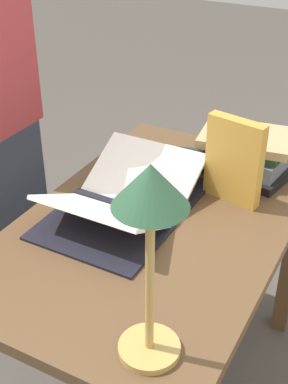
{
  "coord_description": "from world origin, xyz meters",
  "views": [
    {
      "loc": [
        1.14,
        0.56,
        1.62
      ],
      "look_at": [
        -0.0,
        -0.04,
        0.82
      ],
      "focal_mm": 50.0,
      "sensor_mm": 36.0,
      "label": 1
    }
  ],
  "objects_px": {
    "coffee_mug": "(186,165)",
    "book_stack_tall": "(244,153)",
    "book_standing_upright": "(234,161)",
    "reading_lamp": "(150,217)",
    "open_book": "(124,199)"
  },
  "relations": [
    {
      "from": "book_stack_tall",
      "to": "coffee_mug",
      "type": "bearing_deg",
      "value": -52.51
    },
    {
      "from": "coffee_mug",
      "to": "open_book",
      "type": "bearing_deg",
      "value": -16.69
    },
    {
      "from": "book_standing_upright",
      "to": "coffee_mug",
      "type": "bearing_deg",
      "value": -98.28
    },
    {
      "from": "coffee_mug",
      "to": "reading_lamp",
      "type": "bearing_deg",
      "value": 18.52
    },
    {
      "from": "book_standing_upright",
      "to": "reading_lamp",
      "type": "bearing_deg",
      "value": 16.02
    },
    {
      "from": "coffee_mug",
      "to": "book_stack_tall",
      "type": "bearing_deg",
      "value": 127.49
    },
    {
      "from": "open_book",
      "to": "book_stack_tall",
      "type": "distance_m",
      "value": 0.45
    },
    {
      "from": "reading_lamp",
      "to": "coffee_mug",
      "type": "height_order",
      "value": "reading_lamp"
    },
    {
      "from": "book_standing_upright",
      "to": "reading_lamp",
      "type": "height_order",
      "value": "reading_lamp"
    },
    {
      "from": "book_standing_upright",
      "to": "coffee_mug",
      "type": "distance_m",
      "value": 0.21
    },
    {
      "from": "book_stack_tall",
      "to": "book_standing_upright",
      "type": "xyz_separation_m",
      "value": [
        0.18,
        0.02,
        0.06
      ]
    },
    {
      "from": "open_book",
      "to": "book_stack_tall",
      "type": "height_order",
      "value": "book_stack_tall"
    },
    {
      "from": "book_stack_tall",
      "to": "reading_lamp",
      "type": "height_order",
      "value": "reading_lamp"
    },
    {
      "from": "open_book",
      "to": "book_stack_tall",
      "type": "relative_size",
      "value": 1.63
    },
    {
      "from": "open_book",
      "to": "coffee_mug",
      "type": "bearing_deg",
      "value": 163.64
    }
  ]
}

